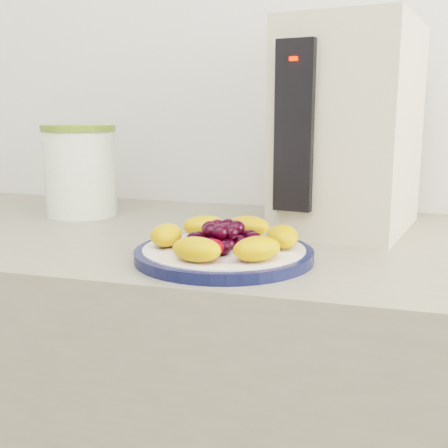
% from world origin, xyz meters
% --- Properties ---
extents(wall_back, '(3.50, 0.02, 2.60)m').
position_xyz_m(wall_back, '(0.00, 1.51, 1.30)').
color(wall_back, silver).
rests_on(wall_back, floor).
extents(plate_rim, '(0.24, 0.24, 0.01)m').
position_xyz_m(plate_rim, '(0.01, 1.04, 0.91)').
color(plate_rim, '#0F173D').
rests_on(plate_rim, counter).
extents(plate_face, '(0.22, 0.22, 0.02)m').
position_xyz_m(plate_face, '(0.01, 1.04, 0.91)').
color(plate_face, white).
rests_on(plate_face, counter).
extents(canister, '(0.16, 0.16, 0.16)m').
position_xyz_m(canister, '(-0.35, 1.28, 0.98)').
color(canister, '#497125').
rests_on(canister, counter).
extents(canister_lid, '(0.16, 0.16, 0.01)m').
position_xyz_m(canister_lid, '(-0.35, 1.28, 1.07)').
color(canister_lid, olive).
rests_on(canister_lid, canister).
extents(appliance_body, '(0.24, 0.31, 0.34)m').
position_xyz_m(appliance_body, '(0.16, 1.31, 1.07)').
color(appliance_body, beige).
rests_on(appliance_body, counter).
extents(appliance_panel, '(0.06, 0.03, 0.26)m').
position_xyz_m(appliance_panel, '(0.08, 1.18, 1.08)').
color(appliance_panel, black).
rests_on(appliance_panel, appliance_body).
extents(appliance_led, '(0.01, 0.01, 0.01)m').
position_xyz_m(appliance_led, '(0.08, 1.17, 1.17)').
color(appliance_led, '#FF0C05').
rests_on(appliance_led, appliance_panel).
extents(fruit_plate, '(0.21, 0.21, 0.04)m').
position_xyz_m(fruit_plate, '(0.01, 1.04, 0.93)').
color(fruit_plate, orange).
rests_on(fruit_plate, plate_face).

